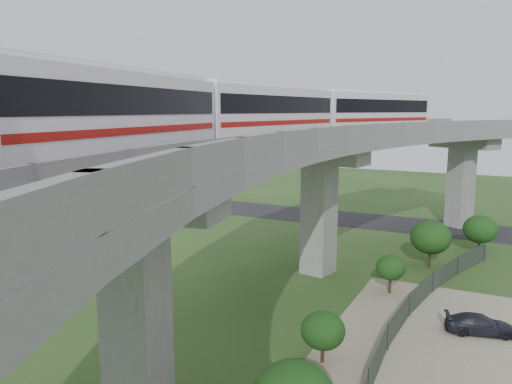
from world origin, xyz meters
TOP-DOWN VIEW (x-y plane):
  - ground at (0.00, 0.00)m, footprint 160.00×160.00m
  - asphalt_road at (0.00, 30.00)m, footprint 60.00×8.00m
  - viaduct at (3.84, 0.00)m, footprint 19.58×73.98m
  - metro_train at (0.37, -1.49)m, footprint 11.44×61.33m
  - fence at (9.75, 0.00)m, footprint 3.87×38.73m
  - tree_0 at (11.68, 21.10)m, footprint 2.81×2.81m
  - tree_1 at (8.39, 15.50)m, footprint 3.14×3.14m
  - tree_2 at (6.82, 8.31)m, footprint 1.98×1.98m
  - tree_3 at (5.87, -2.73)m, footprint 2.19×2.19m
  - car_dark at (12.62, 4.26)m, footprint 3.96×2.44m

SIDE VIEW (x-z plane):
  - ground at x=0.00m, z-range 0.00..0.00m
  - asphalt_road at x=0.00m, z-range 0.00..0.03m
  - car_dark at x=12.62m, z-range 0.04..1.11m
  - fence at x=9.75m, z-range 0.00..1.50m
  - tree_3 at x=5.87m, z-range 0.38..3.00m
  - tree_2 at x=6.82m, z-range 0.49..3.16m
  - tree_0 at x=11.68m, z-range 0.53..3.98m
  - tree_1 at x=8.39m, z-range 0.57..4.39m
  - viaduct at x=3.84m, z-range 3.35..14.75m
  - metro_train at x=0.37m, z-range 10.49..14.13m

